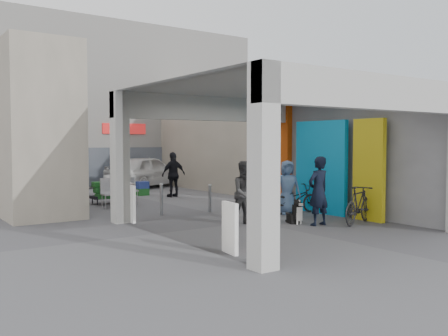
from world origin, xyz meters
TOP-DOWN VIEW (x-y plane):
  - ground at (0.00, 0.00)m, footprint 90.00×90.00m
  - arcade_canopy at (0.54, -0.82)m, footprint 6.40×6.45m
  - far_building at (-0.00, 13.99)m, footprint 18.00×4.08m
  - plaza_bldg_left at (-4.50, 7.50)m, footprint 2.00×9.00m
  - plaza_bldg_right at (4.50, 7.50)m, footprint 2.00×9.00m
  - bollard_left at (-1.47, 2.58)m, footprint 0.09×0.09m
  - bollard_center at (0.06, 2.30)m, footprint 0.09×0.09m
  - bollard_right at (1.52, 2.54)m, footprint 0.09×0.09m
  - advert_board_near at (-2.75, -2.69)m, footprint 0.17×0.56m
  - advert_board_far at (-2.75, 1.94)m, footprint 0.10×0.55m
  - cafe_set at (-1.69, 5.37)m, footprint 1.52×1.23m
  - produce_stand at (-1.68, 6.15)m, footprint 1.16×0.63m
  - crate_stack at (0.49, 7.92)m, footprint 0.45×0.36m
  - border_collie at (0.73, -0.81)m, footprint 0.25×0.50m
  - man_with_dog at (1.02, -1.35)m, footprint 0.66×0.44m
  - man_back_turned at (-0.48, -0.21)m, footprint 0.90×0.76m
  - man_elderly at (1.76, 0.66)m, footprint 0.93×0.79m
  - man_crates at (1.23, 6.68)m, footprint 1.05×0.48m
  - bicycle_front at (2.05, 0.59)m, footprint 1.73×0.77m
  - bicycle_rear at (2.06, -1.79)m, footprint 1.75×0.98m
  - white_van at (2.23, 11.10)m, footprint 4.79×3.40m

SIDE VIEW (x-z plane):
  - ground at x=0.00m, z-range 0.00..0.00m
  - border_collie at x=0.73m, z-range -0.07..0.62m
  - crate_stack at x=0.49m, z-range 0.00..0.56m
  - produce_stand at x=-1.68m, z-range -0.08..0.69m
  - cafe_set at x=-1.69m, z-range -0.13..0.79m
  - bollard_right at x=1.52m, z-range 0.00..0.82m
  - bollard_center at x=0.06m, z-range 0.00..0.84m
  - bicycle_front at x=2.05m, z-range 0.00..0.88m
  - bollard_left at x=-1.47m, z-range 0.00..0.91m
  - advert_board_near at x=-2.75m, z-range 0.01..1.01m
  - advert_board_far at x=-2.75m, z-range 0.01..1.01m
  - bicycle_rear at x=2.06m, z-range 0.00..1.01m
  - white_van at x=2.23m, z-range 0.00..1.51m
  - man_elderly at x=1.76m, z-range 0.00..1.61m
  - man_back_turned at x=-0.48m, z-range 0.00..1.67m
  - man_crates at x=1.23m, z-range 0.00..1.77m
  - man_with_dog at x=1.02m, z-range 0.00..1.79m
  - arcade_canopy at x=0.54m, z-range -0.90..5.50m
  - plaza_bldg_left at x=-4.50m, z-range 0.00..5.00m
  - plaza_bldg_right at x=4.50m, z-range 0.00..5.00m
  - far_building at x=0.00m, z-range -0.01..7.99m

